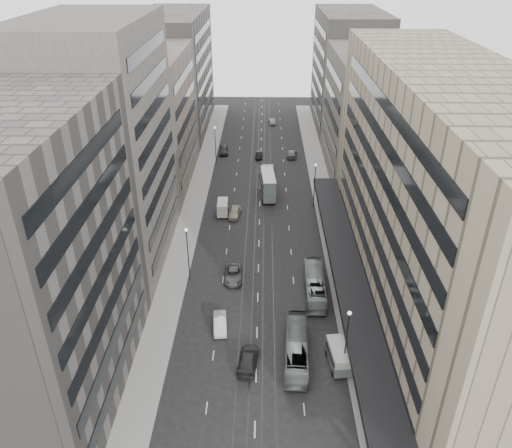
# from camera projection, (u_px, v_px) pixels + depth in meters

# --- Properties ---
(ground) EXTENTS (220.00, 220.00, 0.00)m
(ground) POSITION_uv_depth(u_px,v_px,m) (257.00, 338.00, 60.17)
(ground) COLOR black
(ground) RESTS_ON ground
(sidewalk_right) EXTENTS (4.00, 125.00, 0.15)m
(sidewalk_right) POSITION_uv_depth(u_px,v_px,m) (324.00, 200.00, 92.68)
(sidewalk_right) COLOR gray
(sidewalk_right) RESTS_ON ground
(sidewalk_left) EXTENTS (4.00, 125.00, 0.15)m
(sidewalk_left) POSITION_uv_depth(u_px,v_px,m) (196.00, 199.00, 93.04)
(sidewalk_left) COLOR gray
(sidewalk_left) RESTS_ON ground
(department_store) EXTENTS (19.20, 60.00, 30.00)m
(department_store) POSITION_uv_depth(u_px,v_px,m) (437.00, 199.00, 59.54)
(department_store) COLOR gray
(department_store) RESTS_ON ground
(building_right_mid) EXTENTS (15.00, 28.00, 24.00)m
(building_right_mid) POSITION_uv_depth(u_px,v_px,m) (369.00, 114.00, 99.37)
(building_right_mid) COLOR #49453F
(building_right_mid) RESTS_ON ground
(building_right_far) EXTENTS (15.00, 32.00, 28.00)m
(building_right_far) POSITION_uv_depth(u_px,v_px,m) (348.00, 71.00, 124.58)
(building_right_far) COLOR #5D5954
(building_right_far) RESTS_ON ground
(building_left_a) EXTENTS (15.00, 28.00, 30.00)m
(building_left_a) POSITION_uv_depth(u_px,v_px,m) (24.00, 272.00, 46.19)
(building_left_a) COLOR #5D5954
(building_left_a) RESTS_ON ground
(building_left_b) EXTENTS (15.00, 26.00, 34.00)m
(building_left_b) POSITION_uv_depth(u_px,v_px,m) (103.00, 148.00, 68.77)
(building_left_b) COLOR #49453F
(building_left_b) RESTS_ON ground
(building_left_c) EXTENTS (15.00, 28.00, 25.00)m
(building_left_c) POSITION_uv_depth(u_px,v_px,m) (147.00, 120.00, 94.53)
(building_left_c) COLOR #7A6C5F
(building_left_c) RESTS_ON ground
(building_left_d) EXTENTS (15.00, 38.00, 28.00)m
(building_left_d) POSITION_uv_depth(u_px,v_px,m) (175.00, 73.00, 122.60)
(building_left_d) COLOR #5D5954
(building_left_d) RESTS_ON ground
(lamp_right_near) EXTENTS (0.44, 0.44, 8.32)m
(lamp_right_near) POSITION_uv_depth(u_px,v_px,m) (347.00, 334.00, 53.12)
(lamp_right_near) COLOR #262628
(lamp_right_near) RESTS_ON ground
(lamp_right_far) EXTENTS (0.44, 0.44, 8.32)m
(lamp_right_far) POSITION_uv_depth(u_px,v_px,m) (315.00, 180.00, 88.03)
(lamp_right_far) COLOR #262628
(lamp_right_far) RESTS_ON ground
(lamp_left_near) EXTENTS (0.44, 0.44, 8.32)m
(lamp_left_near) POSITION_uv_depth(u_px,v_px,m) (188.00, 248.00, 68.25)
(lamp_left_near) COLOR #262628
(lamp_left_near) RESTS_ON ground
(lamp_left_far) EXTENTS (0.44, 0.44, 8.32)m
(lamp_left_far) POSITION_uv_depth(u_px,v_px,m) (215.00, 141.00, 105.77)
(lamp_left_far) COLOR #262628
(lamp_left_far) RESTS_ON ground
(bus_near) EXTENTS (3.12, 10.88, 3.00)m
(bus_near) POSITION_uv_depth(u_px,v_px,m) (296.00, 348.00, 56.61)
(bus_near) COLOR slate
(bus_near) RESTS_ON ground
(bus_far) EXTENTS (2.68, 10.58, 2.93)m
(bus_far) POSITION_uv_depth(u_px,v_px,m) (315.00, 284.00, 67.24)
(bus_far) COLOR #939F96
(bus_far) RESTS_ON ground
(double_decker) EXTENTS (3.04, 8.39, 4.51)m
(double_decker) POSITION_uv_depth(u_px,v_px,m) (268.00, 184.00, 93.15)
(double_decker) COLOR slate
(double_decker) RESTS_ON ground
(vw_microbus) EXTENTS (2.56, 4.86, 2.52)m
(vw_microbus) POSITION_uv_depth(u_px,v_px,m) (339.00, 356.00, 55.67)
(vw_microbus) COLOR #54585B
(vw_microbus) RESTS_ON ground
(panel_van) EXTENTS (2.05, 4.03, 2.51)m
(panel_van) POSITION_uv_depth(u_px,v_px,m) (223.00, 207.00, 87.23)
(panel_van) COLOR beige
(panel_van) RESTS_ON ground
(sedan_1) EXTENTS (1.98, 4.59, 1.47)m
(sedan_1) POSITION_uv_depth(u_px,v_px,m) (220.00, 323.00, 61.42)
(sedan_1) COLOR silver
(sedan_1) RESTS_ON ground
(sedan_2) EXTENTS (2.61, 5.30, 1.45)m
(sedan_2) POSITION_uv_depth(u_px,v_px,m) (233.00, 275.00, 70.55)
(sedan_2) COLOR #535355
(sedan_2) RESTS_ON ground
(sedan_3) EXTENTS (2.73, 5.49, 1.53)m
(sedan_3) POSITION_uv_depth(u_px,v_px,m) (248.00, 359.00, 56.02)
(sedan_3) COLOR black
(sedan_3) RESTS_ON ground
(sedan_4) EXTENTS (2.42, 4.78, 1.56)m
(sedan_4) POSITION_uv_depth(u_px,v_px,m) (235.00, 212.00, 86.88)
(sedan_4) COLOR #9E9783
(sedan_4) RESTS_ON ground
(sedan_5) EXTENTS (1.54, 4.05, 1.32)m
(sedan_5) POSITION_uv_depth(u_px,v_px,m) (259.00, 155.00, 111.04)
(sedan_5) COLOR black
(sedan_5) RESTS_ON ground
(sedan_6) EXTENTS (3.43, 6.17, 1.63)m
(sedan_6) POSITION_uv_depth(u_px,v_px,m) (267.00, 169.00, 103.66)
(sedan_6) COLOR #B9B8B4
(sedan_6) RESTS_ON ground
(sedan_7) EXTENTS (2.53, 5.09, 1.42)m
(sedan_7) POSITION_uv_depth(u_px,v_px,m) (292.00, 154.00, 111.55)
(sedan_7) COLOR slate
(sedan_7) RESTS_ON ground
(sedan_8) EXTENTS (2.35, 5.17, 1.72)m
(sedan_8) POSITION_uv_depth(u_px,v_px,m) (224.00, 150.00, 113.29)
(sedan_8) COLOR #252528
(sedan_8) RESTS_ON ground
(sedan_9) EXTENTS (1.88, 4.20, 1.34)m
(sedan_9) POSITION_uv_depth(u_px,v_px,m) (272.00, 121.00, 132.34)
(sedan_9) COLOR gray
(sedan_9) RESTS_ON ground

